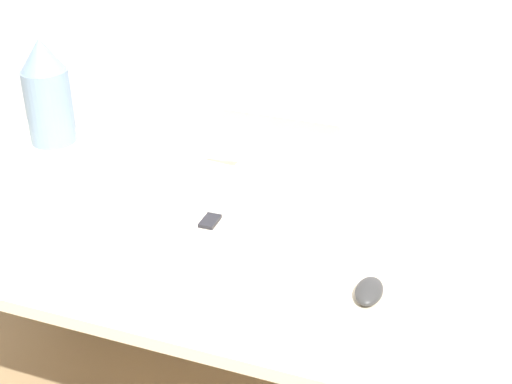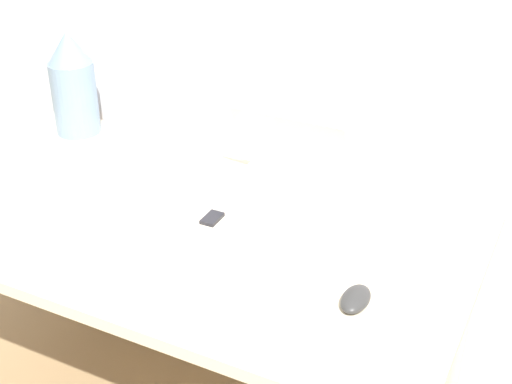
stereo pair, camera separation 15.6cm
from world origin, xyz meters
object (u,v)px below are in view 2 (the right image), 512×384
keyboard (223,262)px  mp3_player (212,218)px  mouse (356,299)px  vase (73,84)px  laptop (288,179)px

keyboard → mp3_player: bearing=126.8°
keyboard → mp3_player: 0.18m
keyboard → mouse: (0.29, 0.00, 0.00)m
mouse → vase: bearing=158.1°
keyboard → mp3_player: size_ratio=7.35×
mouse → vase: (-0.99, 0.40, 0.13)m
laptop → keyboard: laptop is taller
vase → mp3_player: (0.59, -0.25, -0.14)m
laptop → mouse: laptop is taller
mouse → vase: vase is taller
mp3_player → mouse: bearing=-20.0°
mouse → mp3_player: bearing=160.0°
keyboard → vase: bearing=150.2°
mp3_player → vase: bearing=156.8°
mouse → keyboard: bearing=-179.8°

